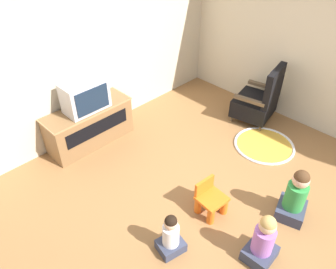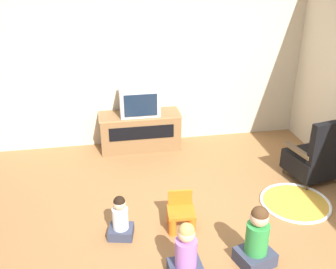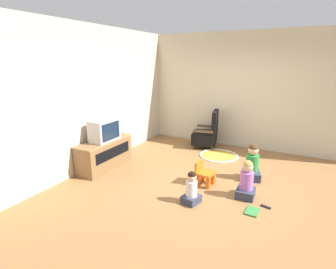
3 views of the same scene
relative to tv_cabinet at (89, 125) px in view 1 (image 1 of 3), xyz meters
The scene contains 10 objects.
ground_plane 2.33m from the tv_cabinet, 77.77° to the right, with size 30.00×30.00×0.00m, color olive.
wall_back 1.16m from the tv_cabinet, 63.57° to the left, with size 5.33×0.12×2.84m.
tv_cabinet is the anchor object (origin of this frame).
television 0.50m from the tv_cabinet, 90.00° to the right, with size 0.61×0.35×0.44m.
black_armchair 2.66m from the tv_cabinet, 31.90° to the right, with size 0.74×0.70×0.96m.
yellow_kid_chair 2.12m from the tv_cabinet, 83.77° to the right, with size 0.33×0.32×0.43m.
play_mat 2.60m from the tv_cabinet, 47.09° to the right, with size 0.89×0.89×0.04m.
child_watching_left 2.93m from the tv_cabinet, 73.08° to the right, with size 0.43×0.40×0.69m.
child_watching_center 2.19m from the tv_cabinet, 102.23° to the right, with size 0.31×0.29×0.53m.
child_watching_right 2.86m from the tv_cabinet, 87.66° to the right, with size 0.33×0.30×0.64m.
Camera 1 is at (-2.41, -1.31, 3.09)m, focal length 35.00 mm.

